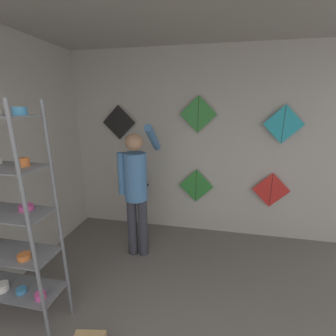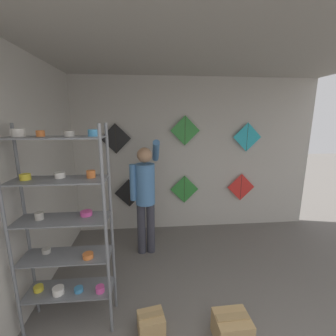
# 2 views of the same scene
# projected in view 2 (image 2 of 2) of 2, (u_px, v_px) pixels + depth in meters

# --- Properties ---
(back_panel) EXTENTS (4.80, 0.06, 2.80)m
(back_panel) POSITION_uv_depth(u_px,v_px,m) (186.00, 156.00, 4.17)
(back_panel) COLOR #BCB7AD
(back_panel) RESTS_ON ground
(left_panel) EXTENTS (0.06, 4.19, 2.80)m
(left_panel) POSITION_uv_depth(u_px,v_px,m) (19.00, 186.00, 2.32)
(left_panel) COLOR #BCB7AD
(left_panel) RESTS_ON ground
(ceiling_slab) EXTENTS (4.80, 4.19, 0.04)m
(ceiling_slab) POSITION_uv_depth(u_px,v_px,m) (217.00, 41.00, 2.19)
(ceiling_slab) COLOR #A8A399
(shelf_rack) EXTENTS (0.87, 0.34, 2.04)m
(shelf_rack) POSITION_uv_depth(u_px,v_px,m) (63.00, 220.00, 2.12)
(shelf_rack) COLOR slate
(shelf_rack) RESTS_ON ground
(shopkeeper) EXTENTS (0.45, 0.63, 1.78)m
(shopkeeper) POSITION_uv_depth(u_px,v_px,m) (145.00, 191.00, 3.39)
(shopkeeper) COLOR #383842
(shopkeeper) RESTS_ON ground
(cardboard_box) EXTENTS (0.34, 0.29, 0.27)m
(cardboard_box) POSITION_uv_depth(u_px,v_px,m) (232.00, 329.00, 2.13)
(cardboard_box) COLOR tan
(cardboard_box) RESTS_ON ground
(cardboard_box_spare) EXTENTS (0.29, 0.26, 0.22)m
(cardboard_box_spare) POSITION_uv_depth(u_px,v_px,m) (151.00, 324.00, 2.21)
(cardboard_box_spare) COLOR tan
(cardboard_box_spare) RESTS_ON ground
(kite_0) EXTENTS (0.53, 0.01, 0.53)m
(kite_0) POSITION_uv_depth(u_px,v_px,m) (129.00, 193.00, 4.14)
(kite_0) COLOR black
(kite_1) EXTENTS (0.53, 0.01, 0.53)m
(kite_1) POSITION_uv_depth(u_px,v_px,m) (184.00, 189.00, 4.22)
(kite_1) COLOR #338C38
(kite_2) EXTENTS (0.53, 0.01, 0.53)m
(kite_2) POSITION_uv_depth(u_px,v_px,m) (241.00, 187.00, 4.31)
(kite_2) COLOR red
(kite_3) EXTENTS (0.53, 0.01, 0.53)m
(kite_3) POSITION_uv_depth(u_px,v_px,m) (116.00, 139.00, 3.90)
(kite_3) COLOR black
(kite_4) EXTENTS (0.53, 0.01, 0.53)m
(kite_4) POSITION_uv_depth(u_px,v_px,m) (185.00, 131.00, 3.98)
(kite_4) COLOR #338C38
(kite_5) EXTENTS (0.53, 0.01, 0.53)m
(kite_5) POSITION_uv_depth(u_px,v_px,m) (247.00, 137.00, 4.11)
(kite_5) COLOR #28B2C6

